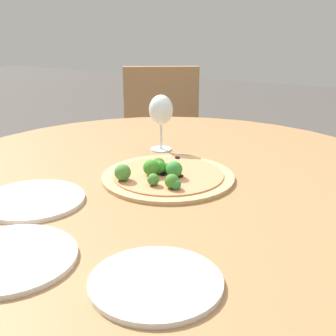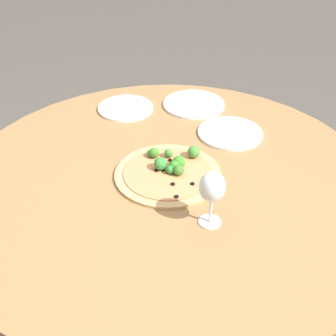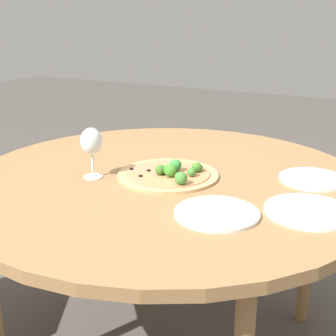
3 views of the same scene
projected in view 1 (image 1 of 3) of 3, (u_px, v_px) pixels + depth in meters
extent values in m
cylinder|color=olive|center=(169.00, 184.00, 1.23)|extent=(1.39, 1.39, 0.03)
cylinder|color=olive|center=(116.00, 215.00, 1.89)|extent=(0.05, 0.05, 0.68)
cube|color=#997047|center=(162.00, 155.00, 2.28)|extent=(0.54, 0.54, 0.04)
cube|color=#997047|center=(161.00, 104.00, 2.38)|extent=(0.19, 0.35, 0.38)
cylinder|color=#997047|center=(127.00, 214.00, 2.19)|extent=(0.04, 0.04, 0.43)
cylinder|color=#997047|center=(199.00, 213.00, 2.20)|extent=(0.04, 0.04, 0.43)
cylinder|color=#997047|center=(130.00, 187.00, 2.51)|extent=(0.04, 0.04, 0.43)
cylinder|color=#997047|center=(193.00, 186.00, 2.52)|extent=(0.04, 0.04, 0.43)
cylinder|color=tan|center=(168.00, 177.00, 1.22)|extent=(0.35, 0.35, 0.01)
cylinder|color=tan|center=(168.00, 174.00, 1.22)|extent=(0.29, 0.29, 0.00)
sphere|color=#3F7A28|center=(172.00, 181.00, 1.12)|extent=(0.03, 0.03, 0.03)
sphere|color=#417A30|center=(153.00, 179.00, 1.14)|extent=(0.03, 0.03, 0.03)
sphere|color=#2C8035|center=(166.00, 168.00, 1.22)|extent=(0.03, 0.03, 0.03)
sphere|color=#2F8138|center=(176.00, 185.00, 1.11)|extent=(0.02, 0.02, 0.02)
sphere|color=#427F32|center=(123.00, 172.00, 1.17)|extent=(0.04, 0.04, 0.04)
sphere|color=#3C8327|center=(151.00, 167.00, 1.20)|extent=(0.04, 0.04, 0.04)
sphere|color=#3C6D26|center=(158.00, 164.00, 1.24)|extent=(0.03, 0.03, 0.03)
sphere|color=#348637|center=(174.00, 169.00, 1.19)|extent=(0.04, 0.04, 0.04)
sphere|color=#338325|center=(159.00, 167.00, 1.21)|extent=(0.04, 0.04, 0.04)
cylinder|color=black|center=(172.00, 175.00, 1.20)|extent=(0.01, 0.01, 0.00)
cylinder|color=black|center=(177.00, 158.00, 1.34)|extent=(0.01, 0.01, 0.00)
cylinder|color=black|center=(163.00, 175.00, 1.21)|extent=(0.01, 0.01, 0.00)
cylinder|color=black|center=(168.00, 173.00, 1.22)|extent=(0.01, 0.01, 0.00)
cylinder|color=black|center=(173.00, 165.00, 1.28)|extent=(0.01, 0.01, 0.00)
cylinder|color=black|center=(152.00, 162.00, 1.30)|extent=(0.01, 0.01, 0.00)
cylinder|color=black|center=(155.00, 181.00, 1.16)|extent=(0.01, 0.01, 0.00)
cylinder|color=black|center=(181.00, 176.00, 1.20)|extent=(0.01, 0.01, 0.00)
cylinder|color=black|center=(162.00, 173.00, 1.22)|extent=(0.01, 0.01, 0.00)
cylinder|color=silver|center=(161.00, 149.00, 1.46)|extent=(0.07, 0.07, 0.00)
cylinder|color=silver|center=(161.00, 137.00, 1.45)|extent=(0.01, 0.01, 0.08)
ellipsoid|color=silver|center=(161.00, 110.00, 1.42)|extent=(0.07, 0.07, 0.09)
cylinder|color=silver|center=(33.00, 200.00, 1.08)|extent=(0.24, 0.24, 0.01)
cylinder|color=silver|center=(7.00, 258.00, 0.84)|extent=(0.25, 0.25, 0.01)
cylinder|color=silver|center=(156.00, 282.00, 0.76)|extent=(0.22, 0.22, 0.01)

